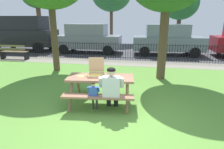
# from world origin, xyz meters

# --- Properties ---
(ground) EXTENTS (28.00, 10.85, 0.02)m
(ground) POSITION_xyz_m (0.00, 1.42, -0.01)
(ground) COLOR #60973B
(cobblestone_walkway) EXTENTS (28.00, 1.40, 0.01)m
(cobblestone_walkway) POSITION_xyz_m (0.00, 6.15, -0.00)
(cobblestone_walkway) COLOR gray
(street_asphalt) EXTENTS (28.00, 6.93, 0.01)m
(street_asphalt) POSITION_xyz_m (0.00, 10.31, -0.01)
(street_asphalt) COLOR #424247
(picnic_table_foreground) EXTENTS (1.95, 1.66, 0.79)m
(picnic_table_foreground) POSITION_xyz_m (-0.63, 1.04, 0.60)
(picnic_table_foreground) COLOR #976A51
(picnic_table_foreground) RESTS_ON ground
(pizza_box_open) EXTENTS (0.49, 0.54, 0.48)m
(pizza_box_open) POSITION_xyz_m (-0.78, 1.15, 0.86)
(pizza_box_open) COLOR tan
(pizza_box_open) RESTS_ON picnic_table_foreground
(pizza_slice_on_table) EXTENTS (0.28, 0.16, 0.02)m
(pizza_slice_on_table) POSITION_xyz_m (-1.15, 1.04, 0.78)
(pizza_slice_on_table) COLOR #F7D257
(pizza_slice_on_table) RESTS_ON picnic_table_foreground
(adult_at_table) EXTENTS (0.63, 0.62, 1.19)m
(adult_at_table) POSITION_xyz_m (-0.24, 0.58, 0.66)
(adult_at_table) COLOR black
(adult_at_table) RESTS_ON ground
(child_at_table) EXTENTS (0.31, 0.31, 0.81)m
(child_at_table) POSITION_xyz_m (-0.68, 0.50, 0.50)
(child_at_table) COLOR #3D3D3D
(child_at_table) RESTS_ON ground
(iron_fence_streetside) EXTENTS (19.85, 0.03, 0.99)m
(iron_fence_streetside) POSITION_xyz_m (-0.00, 6.85, 0.50)
(iron_fence_streetside) COLOR black
(iron_fence_streetside) RESTS_ON ground
(park_bench_left) EXTENTS (1.61, 0.49, 0.85)m
(park_bench_left) POSITION_xyz_m (-6.99, 6.01, 0.42)
(park_bench_left) COLOR olive
(park_bench_left) RESTS_ON ground
(parked_car_left) EXTENTS (4.79, 2.25, 2.46)m
(parked_car_left) POSITION_xyz_m (-8.33, 9.00, 1.31)
(parked_car_left) COLOR black
(parked_car_left) RESTS_ON ground
(parked_car_center) EXTENTS (4.42, 1.96, 1.94)m
(parked_car_center) POSITION_xyz_m (-3.39, 9.00, 1.01)
(parked_car_center) COLOR gray
(parked_car_center) RESTS_ON ground
(parked_car_right) EXTENTS (4.49, 2.11, 1.94)m
(parked_car_right) POSITION_xyz_m (1.91, 9.00, 1.01)
(parked_car_right) COLOR slate
(parked_car_right) RESTS_ON ground
(far_tree_center) EXTENTS (3.24, 3.24, 5.07)m
(far_tree_center) POSITION_xyz_m (3.47, 15.36, 3.59)
(far_tree_center) COLOR brown
(far_tree_center) RESTS_ON ground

